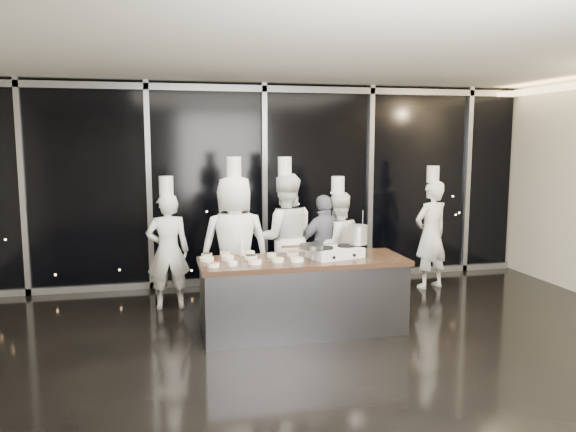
{
  "coord_description": "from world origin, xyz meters",
  "views": [
    {
      "loc": [
        -1.64,
        -5.44,
        2.3
      ],
      "look_at": [
        -0.12,
        1.2,
        1.38
      ],
      "focal_mm": 35.0,
      "sensor_mm": 36.0,
      "label": 1
    }
  ],
  "objects_px": {
    "stock_pot": "(358,235)",
    "guest": "(325,247)",
    "chef_far_left": "(168,250)",
    "chef_center": "(285,238)",
    "chef_right": "(337,245)",
    "chef_left": "(235,245)",
    "stove": "(335,252)",
    "chef_side": "(431,233)",
    "demo_counter": "(303,295)",
    "frying_pan": "(311,246)"
  },
  "relations": [
    {
      "from": "frying_pan",
      "to": "chef_right",
      "type": "distance_m",
      "value": 1.65
    },
    {
      "from": "stock_pot",
      "to": "demo_counter",
      "type": "bearing_deg",
      "value": -175.27
    },
    {
      "from": "stove",
      "to": "chef_center",
      "type": "xyz_separation_m",
      "value": [
        -0.34,
        1.28,
        -0.03
      ]
    },
    {
      "from": "frying_pan",
      "to": "chef_left",
      "type": "distance_m",
      "value": 1.22
    },
    {
      "from": "demo_counter",
      "to": "guest",
      "type": "height_order",
      "value": "guest"
    },
    {
      "from": "stove",
      "to": "stock_pot",
      "type": "distance_m",
      "value": 0.37
    },
    {
      "from": "stove",
      "to": "guest",
      "type": "height_order",
      "value": "guest"
    },
    {
      "from": "frying_pan",
      "to": "stock_pot",
      "type": "xyz_separation_m",
      "value": [
        0.64,
        0.15,
        0.09
      ]
    },
    {
      "from": "chef_far_left",
      "to": "chef_side",
      "type": "distance_m",
      "value": 4.02
    },
    {
      "from": "demo_counter",
      "to": "chef_left",
      "type": "height_order",
      "value": "chef_left"
    },
    {
      "from": "chef_far_left",
      "to": "guest",
      "type": "relative_size",
      "value": 1.19
    },
    {
      "from": "chef_left",
      "to": "guest",
      "type": "height_order",
      "value": "chef_left"
    },
    {
      "from": "chef_right",
      "to": "frying_pan",
      "type": "bearing_deg",
      "value": 50.12
    },
    {
      "from": "stock_pot",
      "to": "frying_pan",
      "type": "bearing_deg",
      "value": -166.89
    },
    {
      "from": "stock_pot",
      "to": "chef_far_left",
      "type": "relative_size",
      "value": 0.13
    },
    {
      "from": "stock_pot",
      "to": "guest",
      "type": "height_order",
      "value": "guest"
    },
    {
      "from": "demo_counter",
      "to": "chef_center",
      "type": "distance_m",
      "value": 1.36
    },
    {
      "from": "demo_counter",
      "to": "chef_right",
      "type": "distance_m",
      "value": 1.62
    },
    {
      "from": "guest",
      "to": "chef_center",
      "type": "bearing_deg",
      "value": -8.99
    },
    {
      "from": "chef_far_left",
      "to": "chef_left",
      "type": "xyz_separation_m",
      "value": [
        0.85,
        -0.52,
        0.12
      ]
    },
    {
      "from": "chef_center",
      "to": "stock_pot",
      "type": "bearing_deg",
      "value": 123.43
    },
    {
      "from": "chef_right",
      "to": "demo_counter",
      "type": "bearing_deg",
      "value": 46.37
    },
    {
      "from": "chef_side",
      "to": "stove",
      "type": "bearing_deg",
      "value": 19.47
    },
    {
      "from": "chef_side",
      "to": "chef_right",
      "type": "bearing_deg",
      "value": -9.82
    },
    {
      "from": "chef_far_left",
      "to": "chef_right",
      "type": "relative_size",
      "value": 1.02
    },
    {
      "from": "demo_counter",
      "to": "guest",
      "type": "bearing_deg",
      "value": 63.38
    },
    {
      "from": "stock_pot",
      "to": "chef_left",
      "type": "xyz_separation_m",
      "value": [
        -1.41,
        0.78,
        -0.22
      ]
    },
    {
      "from": "chef_left",
      "to": "chef_right",
      "type": "distance_m",
      "value": 1.64
    },
    {
      "from": "demo_counter",
      "to": "stock_pot",
      "type": "xyz_separation_m",
      "value": [
        0.7,
        0.06,
        0.7
      ]
    },
    {
      "from": "frying_pan",
      "to": "demo_counter",
      "type": "bearing_deg",
      "value": 112.77
    },
    {
      "from": "demo_counter",
      "to": "stove",
      "type": "height_order",
      "value": "stove"
    },
    {
      "from": "chef_far_left",
      "to": "chef_center",
      "type": "relative_size",
      "value": 0.88
    },
    {
      "from": "stove",
      "to": "frying_pan",
      "type": "xyz_separation_m",
      "value": [
        -0.33,
        -0.08,
        0.1
      ]
    },
    {
      "from": "demo_counter",
      "to": "guest",
      "type": "xyz_separation_m",
      "value": [
        0.66,
        1.32,
        0.31
      ]
    },
    {
      "from": "frying_pan",
      "to": "guest",
      "type": "height_order",
      "value": "guest"
    },
    {
      "from": "demo_counter",
      "to": "chef_far_left",
      "type": "distance_m",
      "value": 2.1
    },
    {
      "from": "stock_pot",
      "to": "chef_center",
      "type": "relative_size",
      "value": 0.11
    },
    {
      "from": "stove",
      "to": "chef_side",
      "type": "bearing_deg",
      "value": 22.51
    },
    {
      "from": "chef_right",
      "to": "guest",
      "type": "bearing_deg",
      "value": -7.81
    },
    {
      "from": "frying_pan",
      "to": "guest",
      "type": "distance_m",
      "value": 1.56
    },
    {
      "from": "stock_pot",
      "to": "chef_center",
      "type": "height_order",
      "value": "chef_center"
    },
    {
      "from": "frying_pan",
      "to": "stock_pot",
      "type": "distance_m",
      "value": 0.66
    },
    {
      "from": "guest",
      "to": "demo_counter",
      "type": "bearing_deg",
      "value": 49.64
    },
    {
      "from": "stove",
      "to": "chef_left",
      "type": "distance_m",
      "value": 1.39
    },
    {
      "from": "chef_side",
      "to": "chef_far_left",
      "type": "bearing_deg",
      "value": -14.92
    },
    {
      "from": "demo_counter",
      "to": "stove",
      "type": "distance_m",
      "value": 0.65
    },
    {
      "from": "stock_pot",
      "to": "chef_side",
      "type": "distance_m",
      "value": 2.32
    },
    {
      "from": "demo_counter",
      "to": "guest",
      "type": "relative_size",
      "value": 1.61
    },
    {
      "from": "chef_far_left",
      "to": "chef_center",
      "type": "distance_m",
      "value": 1.62
    },
    {
      "from": "chef_right",
      "to": "chef_left",
      "type": "bearing_deg",
      "value": 6.48
    }
  ]
}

